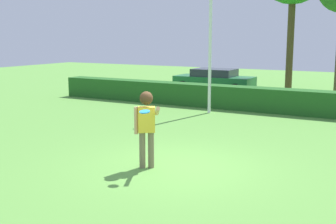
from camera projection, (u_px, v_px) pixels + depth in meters
name	position (u px, v px, depth m)	size (l,w,h in m)	color
ground_plane	(175.00, 168.00, 10.11)	(60.00, 60.00, 0.00)	#58933C
person	(146.00, 121.00, 9.91)	(0.80, 0.58, 1.77)	#7A6B4F
frisbee	(145.00, 112.00, 9.31)	(0.23, 0.23, 0.06)	#268CE5
lamppost	(210.00, 25.00, 16.69)	(0.24, 0.24, 6.19)	silver
hedge_row	(277.00, 101.00, 17.30)	(20.79, 0.90, 0.95)	#21591F
parked_car_green	(214.00, 79.00, 23.59)	(4.23, 1.86, 1.25)	#1E6633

